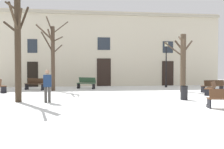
# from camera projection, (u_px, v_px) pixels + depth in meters

# --- Properties ---
(ground_plane) EXTENTS (37.11, 37.11, 0.00)m
(ground_plane) POSITION_uv_depth(u_px,v_px,m) (116.00, 99.00, 13.15)
(ground_plane) COLOR white
(building_facade) EXTENTS (23.19, 0.60, 7.03)m
(building_facade) POSITION_uv_depth(u_px,v_px,m) (102.00, 48.00, 22.22)
(building_facade) COLOR beige
(building_facade) RESTS_ON ground
(tree_foreground) EXTENTS (1.33, 2.55, 5.31)m
(tree_foreground) POSITION_uv_depth(u_px,v_px,m) (18.00, 45.00, 11.85)
(tree_foreground) COLOR #382B1E
(tree_foreground) RESTS_ON ground
(tree_center) EXTENTS (2.36, 2.01, 4.33)m
(tree_center) POSITION_uv_depth(u_px,v_px,m) (183.00, 60.00, 16.92)
(tree_center) COLOR #4C3D2D
(tree_center) RESTS_ON ground
(tree_near_facade) EXTENTS (2.19, 2.08, 5.42)m
(tree_near_facade) POSITION_uv_depth(u_px,v_px,m) (52.00, 54.00, 17.58)
(tree_near_facade) COLOR #423326
(tree_near_facade) RESTS_ON ground
(streetlamp) EXTENTS (0.30, 0.30, 4.05)m
(streetlamp) POSITION_uv_depth(u_px,v_px,m) (166.00, 59.00, 20.76)
(streetlamp) COLOR black
(streetlamp) RESTS_ON ground
(litter_bin) EXTENTS (0.41, 0.41, 0.77)m
(litter_bin) POSITION_uv_depth(u_px,v_px,m) (184.00, 93.00, 12.71)
(litter_bin) COLOR black
(litter_bin) RESTS_ON ground
(bench_by_litter_bin) EXTENTS (1.57, 1.24, 0.94)m
(bench_by_litter_bin) POSITION_uv_depth(u_px,v_px,m) (86.00, 83.00, 19.33)
(bench_by_litter_bin) COLOR #2D4C33
(bench_by_litter_bin) RESTS_ON ground
(bench_far_corner) EXTENTS (1.77, 0.75, 0.88)m
(bench_far_corner) POSITION_uv_depth(u_px,v_px,m) (213.00, 86.00, 16.55)
(bench_far_corner) COLOR #3D2819
(bench_far_corner) RESTS_ON ground
(bench_near_lamp) EXTENTS (1.66, 1.12, 0.92)m
(bench_near_lamp) POSITION_uv_depth(u_px,v_px,m) (35.00, 84.00, 18.32)
(bench_near_lamp) COLOR #3D2819
(bench_near_lamp) RESTS_ON ground
(bench_back_to_back_left) EXTENTS (1.40, 1.58, 0.87)m
(bench_back_to_back_left) POSITION_uv_depth(u_px,v_px,m) (211.00, 88.00, 15.12)
(bench_back_to_back_left) COLOR #51331E
(bench_back_to_back_left) RESTS_ON ground
(person_by_shop_door) EXTENTS (0.39, 0.23, 1.64)m
(person_by_shop_door) POSITION_uv_depth(u_px,v_px,m) (47.00, 85.00, 11.73)
(person_by_shop_door) COLOR #403D3A
(person_by_shop_door) RESTS_ON ground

